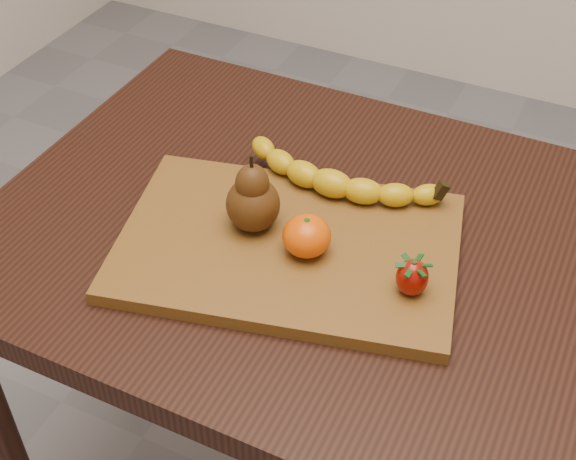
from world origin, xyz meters
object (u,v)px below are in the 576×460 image
at_px(cutting_board, 288,247).
at_px(pear, 253,192).
at_px(mandarin, 307,236).
at_px(table, 340,287).

bearing_deg(cutting_board, pear, 157.21).
bearing_deg(cutting_board, mandarin, -27.01).
xyz_separation_m(table, mandarin, (-0.02, -0.07, 0.14)).
bearing_deg(table, mandarin, -109.89).
bearing_deg(pear, mandarin, -11.07).
xyz_separation_m(pear, mandarin, (0.09, -0.02, -0.03)).
bearing_deg(pear, table, 24.37).
relative_size(table, mandarin, 15.63).
distance_m(table, mandarin, 0.16).
bearing_deg(table, pear, -155.63).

